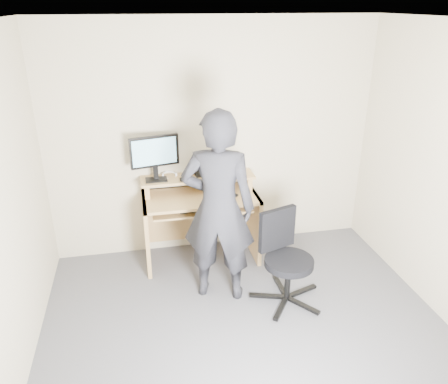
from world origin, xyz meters
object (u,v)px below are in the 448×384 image
object	(u,v)px
monitor	(155,154)
person	(218,208)
office_chair	(285,255)
desk	(200,210)

from	to	relation	value
monitor	person	bearing A→B (deg)	-69.48
office_chair	monitor	bearing A→B (deg)	119.39
desk	office_chair	xyz separation A→B (m)	(0.65, -0.93, -0.08)
person	office_chair	bearing A→B (deg)	179.56
office_chair	person	size ratio (longest dim) A/B	0.47
desk	person	size ratio (longest dim) A/B	0.66
desk	person	bearing A→B (deg)	-84.86
desk	office_chair	bearing A→B (deg)	-55.09
office_chair	desk	bearing A→B (deg)	106.16
monitor	person	size ratio (longest dim) A/B	0.27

